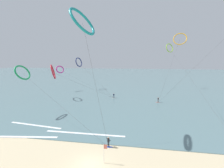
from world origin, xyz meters
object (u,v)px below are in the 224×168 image
at_px(surfer_ivory, 114,96).
at_px(kite_lime, 170,48).
at_px(kite_navy, 79,62).
at_px(surfer_coral, 158,100).
at_px(kite_crimson, 53,72).
at_px(kite_teal, 83,22).
at_px(surfer_cobalt, 108,143).
at_px(kite_emerald, 23,73).
at_px(beach_flag, 105,151).
at_px(kite_magenta, 60,69).
at_px(kite_amber, 180,39).

distance_m(surfer_ivory, kite_lime, 38.16).
bearing_deg(kite_navy, kite_lime, -59.76).
xyz_separation_m(surfer_coral, kite_lime, (8.67, 27.58, 18.08)).
relative_size(kite_crimson, kite_teal, 1.01).
xyz_separation_m(kite_crimson, kite_teal, (18.64, -22.17, 10.25)).
relative_size(surfer_cobalt, kite_emerald, 0.07).
xyz_separation_m(kite_emerald, kite_navy, (1.20, 33.35, 1.86)).
bearing_deg(kite_crimson, kite_teal, -165.23).
height_order(kite_emerald, beach_flag, kite_emerald).
bearing_deg(kite_magenta, surfer_ivory, -69.15).
distance_m(surfer_ivory, kite_emerald, 28.66).
xyz_separation_m(surfer_coral, kite_magenta, (-39.12, 12.43, 8.53)).
height_order(surfer_ivory, beach_flag, beach_flag).
bearing_deg(surfer_coral, kite_crimson, -88.68).
height_order(kite_amber, kite_teal, kite_amber).
bearing_deg(kite_teal, surfer_cobalt, -110.92).
bearing_deg(kite_magenta, surfer_cobalt, -103.19).
height_order(surfer_ivory, kite_lime, kite_lime).
xyz_separation_m(surfer_cobalt, kite_teal, (-4.83, 3.62, 18.90)).
bearing_deg(kite_lime, kite_navy, 157.84).
height_order(surfer_cobalt, kite_teal, kite_teal).
xyz_separation_m(surfer_ivory, kite_lime, (23.33, 24.20, 18.08)).
bearing_deg(kite_emerald, surfer_ivory, -37.57).
xyz_separation_m(surfer_cobalt, kite_magenta, (-27.59, 38.45, 8.61)).
distance_m(kite_teal, beach_flag, 19.89).
distance_m(kite_emerald, kite_lime, 61.16).
bearing_deg(kite_crimson, kite_lime, -82.80).
distance_m(surfer_coral, kite_emerald, 38.47).
bearing_deg(surfer_coral, beach_flag, -20.08).
bearing_deg(surfer_coral, kite_teal, -35.20).
bearing_deg(kite_emerald, beach_flag, -114.46).
relative_size(surfer_cobalt, kite_teal, 0.08).
bearing_deg(kite_emerald, surfer_coral, -57.56).
relative_size(kite_magenta, kite_emerald, 1.11).
xyz_separation_m(surfer_coral, kite_amber, (6.99, 6.13, 19.40)).
xyz_separation_m(surfer_cobalt, kite_navy, (-21.07, 43.75, 11.60)).
bearing_deg(kite_amber, kite_navy, 177.42).
height_order(surfer_coral, kite_teal, kite_teal).
bearing_deg(surfer_ivory, kite_magenta, -43.17).
height_order(kite_emerald, kite_navy, kite_navy).
xyz_separation_m(surfer_coral, kite_navy, (-32.60, 17.72, 11.52)).
height_order(surfer_cobalt, kite_emerald, kite_emerald).
bearing_deg(kite_lime, kite_magenta, 162.00).
relative_size(kite_emerald, kite_lime, 0.45).
distance_m(kite_emerald, kite_navy, 33.42).
bearing_deg(kite_lime, beach_flag, -144.92).
bearing_deg(surfer_cobalt, kite_crimson, -177.04).
bearing_deg(kite_crimson, surfer_ivory, -105.22).
bearing_deg(surfer_cobalt, kite_navy, 166.37).
bearing_deg(surfer_cobalt, kite_lime, 120.00).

